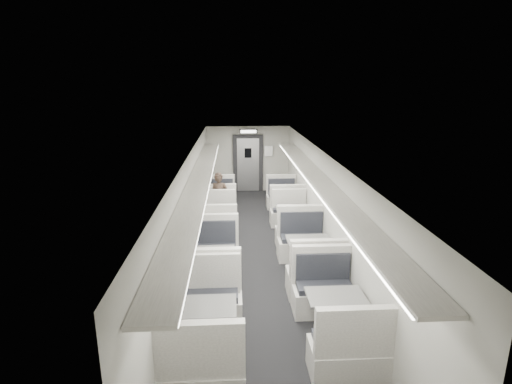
{
  "coord_description": "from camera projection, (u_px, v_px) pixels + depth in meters",
  "views": [
    {
      "loc": [
        -0.54,
        -8.45,
        3.9
      ],
      "look_at": [
        0.06,
        1.9,
        1.06
      ],
      "focal_mm": 28.0,
      "sensor_mm": 36.0,
      "label": 1
    }
  ],
  "objects": [
    {
      "name": "booth_left_c",
      "position": [
        211.0,
        269.0,
        7.76
      ],
      "size": [
        1.1,
        2.22,
        1.19
      ],
      "color": "silver",
      "rests_on": "room"
    },
    {
      "name": "window_b",
      "position": [
        196.0,
        189.0,
        9.91
      ],
      "size": [
        0.02,
        1.18,
        0.84
      ],
      "primitive_type": "cube",
      "color": "black",
      "rests_on": "room"
    },
    {
      "name": "wall_notice",
      "position": [
        269.0,
        151.0,
        14.54
      ],
      "size": [
        0.32,
        0.02,
        0.4
      ],
      "primitive_type": "cube",
      "color": "white",
      "rests_on": "room"
    },
    {
      "name": "booth_right_d",
      "position": [
        335.0,
        317.0,
        6.2
      ],
      "size": [
        1.07,
        2.18,
        1.16
      ],
      "color": "silver",
      "rests_on": "room"
    },
    {
      "name": "booth_left_b",
      "position": [
        217.0,
        221.0,
        10.51
      ],
      "size": [
        1.06,
        2.14,
        1.15
      ],
      "color": "silver",
      "rests_on": "room"
    },
    {
      "name": "booth_right_a",
      "position": [
        284.0,
        204.0,
        12.16
      ],
      "size": [
        0.97,
        1.97,
        1.05
      ],
      "color": "silver",
      "rests_on": "room"
    },
    {
      "name": "booth_left_d",
      "position": [
        205.0,
        329.0,
        5.84
      ],
      "size": [
        1.13,
        2.3,
        1.23
      ],
      "color": "silver",
      "rests_on": "room"
    },
    {
      "name": "window_c",
      "position": [
        186.0,
        218.0,
        7.79
      ],
      "size": [
        0.02,
        1.18,
        0.84
      ],
      "primitive_type": "cube",
      "color": "black",
      "rests_on": "room"
    },
    {
      "name": "luggage_rack_left",
      "position": [
        200.0,
        181.0,
        8.33
      ],
      "size": [
        0.46,
        10.4,
        0.09
      ],
      "color": "silver",
      "rests_on": "room"
    },
    {
      "name": "room",
      "position": [
        258.0,
        209.0,
        8.88
      ],
      "size": [
        3.24,
        12.24,
        2.64
      ],
      "color": "black",
      "rests_on": "ground"
    },
    {
      "name": "booth_left_a",
      "position": [
        219.0,
        204.0,
        12.04
      ],
      "size": [
        0.99,
        2.0,
        1.07
      ],
      "color": "silver",
      "rests_on": "room"
    },
    {
      "name": "passenger",
      "position": [
        219.0,
        198.0,
        11.29
      ],
      "size": [
        0.58,
        0.42,
        1.49
      ],
      "primitive_type": "imported",
      "rotation": [
        0.0,
        0.0,
        -0.13
      ],
      "color": "black",
      "rests_on": "room"
    },
    {
      "name": "vestibule_door",
      "position": [
        248.0,
        164.0,
        14.63
      ],
      "size": [
        1.1,
        0.13,
        2.1
      ],
      "color": "black",
      "rests_on": "room"
    },
    {
      "name": "booth_right_b",
      "position": [
        292.0,
        221.0,
        10.55
      ],
      "size": [
        1.03,
        2.09,
        1.12
      ],
      "color": "silver",
      "rests_on": "room"
    },
    {
      "name": "luggage_rack_right",
      "position": [
        318.0,
        180.0,
        8.47
      ],
      "size": [
        0.46,
        10.4,
        0.09
      ],
      "color": "silver",
      "rests_on": "room"
    },
    {
      "name": "booth_right_c",
      "position": [
        308.0,
        256.0,
        8.33
      ],
      "size": [
        1.1,
        2.24,
        1.2
      ],
      "color": "silver",
      "rests_on": "room"
    },
    {
      "name": "exit_sign",
      "position": [
        248.0,
        131.0,
        13.83
      ],
      "size": [
        0.62,
        0.12,
        0.16
      ],
      "color": "black",
      "rests_on": "room"
    },
    {
      "name": "window_d",
      "position": [
        168.0,
        269.0,
        5.67
      ],
      "size": [
        0.02,
        1.18,
        0.84
      ],
      "primitive_type": "cube",
      "color": "black",
      "rests_on": "room"
    },
    {
      "name": "window_a",
      "position": [
        202.0,
        171.0,
        12.03
      ],
      "size": [
        0.02,
        1.18,
        0.84
      ],
      "primitive_type": "cube",
      "color": "black",
      "rests_on": "room"
    }
  ]
}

